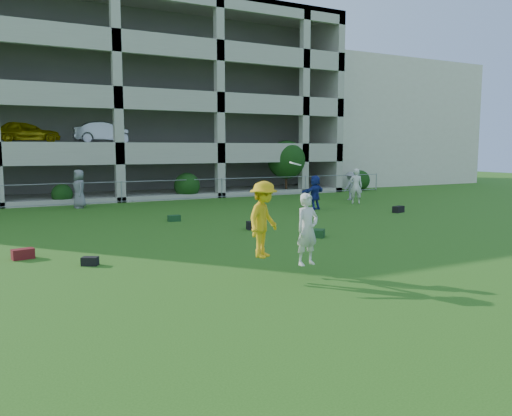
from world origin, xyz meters
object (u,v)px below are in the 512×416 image
crate_d (252,225)px  parking_garage (91,104)px  stucco_building (354,126)px  bystander_f (350,186)px  frisbee_contest (275,222)px  bystander_e (356,186)px  bystander_c (79,189)px  bystander_d (315,192)px

crate_d → parking_garage: 21.10m
stucco_building → bystander_f: stucco_building is taller
bystander_f → frisbee_contest: bearing=27.1°
bystander_e → bystander_f: size_ratio=1.17×
bystander_f → stucco_building: bearing=-148.5°
bystander_c → frisbee_contest: frisbee_contest is taller
bystander_d → crate_d: (-5.47, -3.98, -0.69)m
bystander_c → bystander_e: (13.60, -4.72, -0.02)m
bystander_f → frisbee_contest: (-12.61, -13.43, 0.51)m
bystander_f → parking_garage: size_ratio=0.05×
parking_garage → stucco_building: bearing=0.7°
bystander_f → crate_d: 12.10m
bystander_e → frisbee_contest: frisbee_contest is taller
stucco_building → bystander_c: (-25.41, -10.50, -4.04)m
bystander_c → parking_garage: parking_garage is taller
bystander_c → bystander_d: bearing=53.5°
stucco_building → bystander_c: 27.79m
stucco_building → parking_garage: parking_garage is taller
bystander_c → frisbee_contest: 16.57m
bystander_c → parking_garage: 11.63m
bystander_c → parking_garage: bearing=160.8°
bystander_e → parking_garage: size_ratio=0.06×
stucco_building → bystander_c: stucco_building is taller
bystander_e → bystander_f: bearing=-83.7°
bystander_c → bystander_f: 14.85m
stucco_building → bystander_e: 19.69m
stucco_building → bystander_e: size_ratio=8.45×
bystander_d → crate_d: size_ratio=4.80×
bystander_c → bystander_d: (10.10, -5.97, -0.12)m
bystander_d → parking_garage: size_ratio=0.06×
frisbee_contest → parking_garage: 27.07m
stucco_building → bystander_e: stucco_building is taller
stucco_building → frisbee_contest: stucco_building is taller
crate_d → frisbee_contest: frisbee_contest is taller
stucco_building → parking_garage: size_ratio=0.53×
bystander_d → frisbee_contest: size_ratio=0.69×
bystander_d → bystander_e: size_ratio=0.89×
frisbee_contest → parking_garage: parking_garage is taller
bystander_f → frisbee_contest: size_ratio=0.67×
bystander_f → parking_garage: parking_garage is taller
crate_d → parking_garage: size_ratio=0.01×
frisbee_contest → bystander_e: bearing=45.1°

